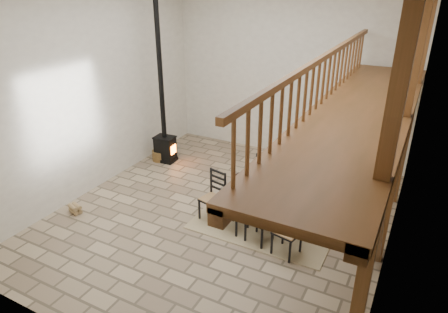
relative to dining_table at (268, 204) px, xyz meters
The scene contains 7 objects.
ground 1.10m from the dining_table, 164.17° to the right, with size 8.00×8.00×0.00m, color #9D8869.
room_shell 2.63m from the dining_table, 54.22° to the right, with size 7.02×8.02×5.01m.
rug 0.41m from the dining_table, 77.94° to the left, with size 3.00×2.50×0.02m, color tan.
dining_table is the anchor object (origin of this frame).
wood_stove 4.19m from the dining_table, 158.38° to the left, with size 0.61×0.49×5.00m.
log_basket 4.28m from the dining_table, 159.73° to the left, with size 0.46×0.46×0.38m.
log_stack 4.41m from the dining_table, 155.89° to the right, with size 0.34×0.28×0.20m.
Camera 1 is at (3.66, -6.87, 4.98)m, focal length 32.00 mm.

